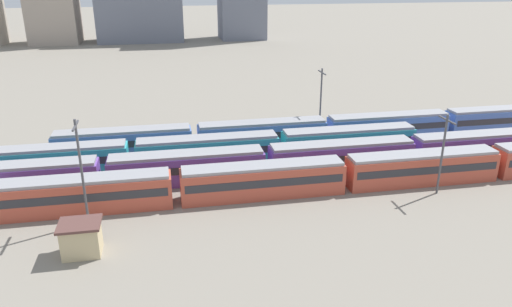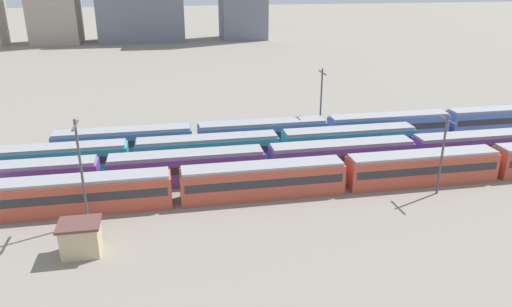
{
  "view_description": "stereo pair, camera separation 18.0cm",
  "coord_description": "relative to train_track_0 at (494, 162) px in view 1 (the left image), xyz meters",
  "views": [
    {
      "loc": [
        8.43,
        -47.45,
        23.44
      ],
      "look_at": [
        19.12,
        7.8,
        2.04
      ],
      "focal_mm": 33.96,
      "sensor_mm": 36.0,
      "label": 1
    },
    {
      "loc": [
        8.61,
        -47.48,
        23.44
      ],
      "look_at": [
        19.12,
        7.8,
        2.04
      ],
      "focal_mm": 33.96,
      "sensor_mm": 36.0,
      "label": 2
    }
  ],
  "objects": [
    {
      "name": "signal_hut",
      "position": [
        -46.32,
        -8.42,
        -0.35
      ],
      "size": [
        3.6,
        3.0,
        3.04
      ],
      "color": "#C6B284",
      "rests_on": "ground_plane"
    },
    {
      "name": "catenary_pole_0",
      "position": [
        -46.54,
        -2.85,
        4.01
      ],
      "size": [
        0.24,
        3.2,
        10.71
      ],
      "color": "#4C4C51",
      "rests_on": "ground_plane"
    },
    {
      "name": "train_track_3",
      "position": [
        -6.33,
        15.6,
        0.0
      ],
      "size": [
        93.6,
        3.06,
        3.75
      ],
      "color": "#4C70BC",
      "rests_on": "ground_plane"
    },
    {
      "name": "catenary_pole_1",
      "position": [
        -15.91,
        18.47,
        3.77
      ],
      "size": [
        0.24,
        3.2,
        10.25
      ],
      "color": "#4C4C51",
      "rests_on": "ground_plane"
    },
    {
      "name": "train_track_1",
      "position": [
        -26.84,
        5.2,
        0.0
      ],
      "size": [
        74.7,
        3.06,
        3.75
      ],
      "color": "#6B429E",
      "rests_on": "ground_plane"
    },
    {
      "name": "train_track_2",
      "position": [
        -33.38,
        10.4,
        -0.0
      ],
      "size": [
        55.8,
        3.06,
        3.75
      ],
      "color": "teal",
      "rests_on": "ground_plane"
    },
    {
      "name": "distant_building_2",
      "position": [
        -44.8,
        130.52,
        10.58
      ],
      "size": [
        28.73,
        16.3,
        24.96
      ],
      "primitive_type": "cube",
      "color": "slate",
      "rests_on": "ground_plane"
    },
    {
      "name": "catenary_pole_2",
      "position": [
        -9.1,
        -3.07,
        3.21
      ],
      "size": [
        0.24,
        3.2,
        9.15
      ],
      "color": "#4C4C51",
      "rests_on": "ground_plane"
    },
    {
      "name": "train_track_0",
      "position": [
        0.0,
        0.0,
        0.0
      ],
      "size": [
        112.5,
        3.06,
        3.75
      ],
      "color": "#BC4C38",
      "rests_on": "ground_plane"
    },
    {
      "name": "ground_plane",
      "position": [
        -46.76,
        7.8,
        -1.9
      ],
      "size": [
        600.0,
        600.0,
        0.0
      ],
      "primitive_type": "plane",
      "color": "gray"
    }
  ]
}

